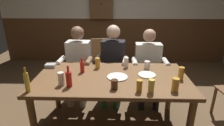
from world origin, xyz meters
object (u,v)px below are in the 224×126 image
Objects in this scene: person_1 at (113,61)px; pint_glass_3 at (175,85)px; plate_1 at (147,75)px; dining_table at (112,84)px; pint_glass_2 at (181,73)px; pint_glass_4 at (98,63)px; pint_glass_8 at (114,84)px; plate_0 at (117,77)px; pint_glass_6 at (147,65)px; bottle_0 at (69,79)px; condiment_caddy at (51,66)px; pint_glass_5 at (151,86)px; pint_glass_1 at (139,86)px; person_0 at (78,61)px; chair_empty_near_right at (101,59)px; person_2 at (148,64)px; bottle_1 at (27,82)px; wall_dart_cabinet at (101,4)px; pint_glass_7 at (61,79)px; bottle_2 at (82,67)px; pint_glass_0 at (126,63)px.

person_1 is 8.54× the size of pint_glass_3.
plate_1 is 1.50× the size of pint_glass_3.
plate_1 is (0.45, 0.06, 0.10)m from dining_table.
pint_glass_2 reaches higher than pint_glass_4.
plate_0 is at bearing 83.59° from pint_glass_8.
bottle_0 is at bearing -150.13° from pint_glass_6.
condiment_caddy is 1.75m from pint_glass_2.
plate_0 is 1.15× the size of plate_1.
dining_table is at bearing 154.11° from pint_glass_3.
pint_glass_5 reaches higher than dining_table.
pint_glass_1 is 0.62m from pint_glass_2.
chair_empty_near_right is at bearing -112.09° from person_0.
person_2 is at bearing 129.58° from chair_empty_near_right.
bottle_1 reaches higher than pint_glass_3.
plate_0 is at bearing 55.73° from person_2.
person_0 is 0.53m from condiment_caddy.
pint_glass_6 is (0.03, 0.22, 0.05)m from plate_1.
person_2 is 1.51m from condiment_caddy.
dining_table is 0.59m from pint_glass_5.
pint_glass_6 is 2.48m from wall_dart_cabinet.
dining_table is 0.93m from condiment_caddy.
condiment_caddy is 0.92× the size of pint_glass_5.
pint_glass_7 is at bearing -125.03° from pint_glass_4.
plate_0 is 0.49m from bottle_2.
wall_dart_cabinet is at bearing 76.31° from condiment_caddy.
condiment_caddy is 0.91× the size of pint_glass_7.
pint_glass_5 is at bearing -45.71° from plate_0.
bottle_1 reaches higher than condiment_caddy.
person_0 reaches higher than pint_glass_2.
pint_glass_0 is 0.99× the size of pint_glass_4.
person_0 reaches higher than pint_glass_4.
pint_glass_0 reaches higher than chair_empty_near_right.
pint_glass_4 is 0.63m from pint_glass_7.
person_1 is 1.10m from bottle_0.
pint_glass_1 is at bearing -8.57° from pint_glass_7.
pint_glass_6 is at bearing 26.46° from bottle_1.
pint_glass_0 is 0.40m from pint_glass_4.
chair_empty_near_right reaches higher than plate_1.
pint_glass_3 is at bearing -117.52° from pint_glass_2.
condiment_caddy is 1.28× the size of pint_glass_6.
dining_table is 12.89× the size of pint_glass_0.
bottle_0 is at bearing 176.41° from pint_glass_3.
person_2 is 0.90m from pint_glass_4.
pint_glass_3 is (0.49, -0.65, 0.00)m from pint_glass_0.
plate_0 is (0.07, -0.01, 0.10)m from dining_table.
pint_glass_2 reaches higher than pint_glass_8.
bottle_0 reaches higher than pint_glass_2.
pint_glass_5 reaches higher than pint_glass_4.
pint_glass_7 is (-0.64, -0.22, 0.07)m from plate_0.
person_2 reaches higher than condiment_caddy.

